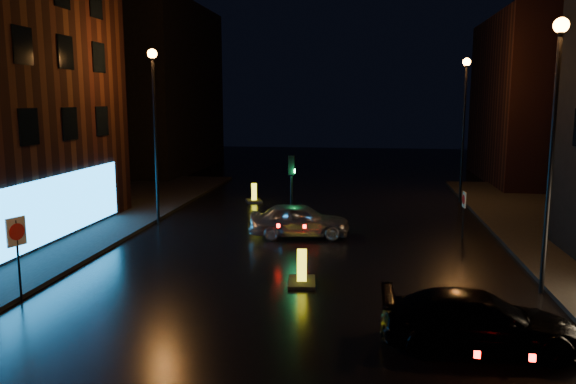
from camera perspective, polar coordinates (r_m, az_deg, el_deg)
name	(u,v)px	position (r m, az deg, el deg)	size (l,w,h in m)	color
ground	(261,365)	(13.45, -2.71, -17.17)	(120.00, 120.00, 0.00)	black
building_far_left	(154,88)	(50.27, -13.50, 10.20)	(8.00, 16.00, 14.00)	black
building_far_right	(543,100)	(45.63, 24.51, 8.49)	(8.00, 14.00, 12.00)	black
street_lamp_lfar	(154,109)	(27.72, -13.43, 8.16)	(0.44, 0.44, 8.37)	black
street_lamp_rnear	(554,115)	(18.66, 25.44, 7.09)	(0.44, 0.44, 8.37)	black
street_lamp_rfar	(464,108)	(34.27, 17.49, 8.16)	(0.44, 0.44, 8.37)	black
traffic_signal	(291,217)	(26.63, 0.35, -2.60)	(1.40, 2.40, 3.45)	black
silver_hatchback	(299,220)	(24.88, 1.16, -2.86)	(1.77, 4.41, 1.50)	#B3B6BB
dark_sedan	(479,321)	(14.75, 18.85, -12.29)	(1.93, 4.76, 1.38)	black
bollard_near	(302,276)	(18.71, 1.41, -8.56)	(1.02, 1.41, 1.16)	black
bollard_far	(254,198)	(33.57, -3.47, -0.58)	(1.23, 1.48, 1.10)	black
road_sign_left	(17,239)	(18.42, -25.84, -4.32)	(0.27, 0.61, 2.60)	black
road_sign_right	(464,204)	(25.47, 17.44, -1.14)	(0.09, 0.51, 2.09)	black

